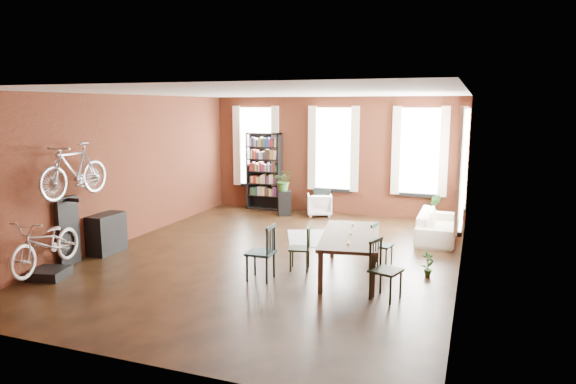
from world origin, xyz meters
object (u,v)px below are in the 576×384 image
at_px(bicycle_floor, 45,220).
at_px(cream_sofa, 438,221).
at_px(white_armchair, 319,204).
at_px(plant_stand, 285,203).
at_px(bike_trainer, 49,273).
at_px(bookshelf, 264,171).
at_px(dining_table, 350,255).
at_px(dining_chair_c, 386,270).
at_px(dining_chair_a, 261,252).
at_px(console_table, 107,233).
at_px(dining_chair_d, 382,245).
at_px(dining_chair_b, 300,248).

bearing_deg(bicycle_floor, cream_sofa, 31.34).
height_order(white_armchair, plant_stand, plant_stand).
xyz_separation_m(bike_trainer, plant_stand, (2.02, 6.27, 0.25)).
distance_m(bookshelf, bike_trainer, 7.01).
distance_m(dining_table, bike_trainer, 5.26).
height_order(dining_chair_c, plant_stand, dining_chair_c).
bearing_deg(dining_chair_a, bike_trainer, -72.68).
xyz_separation_m(white_armchair, console_table, (-3.03, -4.91, 0.07)).
xyz_separation_m(dining_chair_d, cream_sofa, (0.84, 2.41, 0.02)).
height_order(dining_chair_b, white_armchair, dining_chair_b).
relative_size(bookshelf, bike_trainer, 3.92).
distance_m(bookshelf, bicycle_floor, 6.94).
bearing_deg(bookshelf, bicycle_floor, -99.83).
xyz_separation_m(dining_chair_a, bike_trainer, (-3.48, -1.21, -0.40)).
xyz_separation_m(dining_chair_a, cream_sofa, (2.65, 3.92, -0.07)).
relative_size(dining_chair_c, dining_chair_d, 1.19).
bearing_deg(dining_chair_d, dining_chair_a, 140.90).
bearing_deg(dining_chair_a, bicycle_floor, -72.72).
bearing_deg(dining_table, white_armchair, 103.04).
bearing_deg(dining_chair_d, dining_table, 160.87).
bearing_deg(bike_trainer, dining_chair_a, 19.25).
bearing_deg(dining_chair_a, plant_stand, -165.80).
height_order(dining_chair_b, console_table, dining_chair_b).
bearing_deg(dining_chair_d, bike_trainer, 128.33).
bearing_deg(white_armchair, dining_chair_a, 76.18).
bearing_deg(dining_chair_a, cream_sofa, 144.04).
distance_m(dining_table, dining_chair_b, 0.93).
bearing_deg(dining_table, bike_trainer, -167.75).
distance_m(dining_chair_a, bookshelf, 6.10).
bearing_deg(white_armchair, console_table, 38.61).
xyz_separation_m(console_table, bicycle_floor, (0.10, -1.63, 0.64)).
relative_size(dining_chair_d, cream_sofa, 0.37).
xyz_separation_m(dining_chair_d, bike_trainer, (-5.29, -2.73, -0.31)).
distance_m(cream_sofa, plant_stand, 4.26).
distance_m(white_armchair, plant_stand, 0.95).
xyz_separation_m(dining_chair_c, plant_stand, (-3.63, 5.22, -0.13)).
xyz_separation_m(dining_chair_a, dining_chair_b, (0.46, 0.73, -0.08)).
height_order(console_table, bicycle_floor, bicycle_floor).
bearing_deg(bicycle_floor, dining_chair_a, 10.61).
bearing_deg(cream_sofa, dining_table, 158.10).
distance_m(white_armchair, bicycle_floor, 7.21).
bearing_deg(dining_chair_a, dining_chair_d, 127.92).
distance_m(dining_chair_c, bookshelf, 7.34).
bearing_deg(bicycle_floor, dining_chair_b, 17.69).
xyz_separation_m(dining_chair_b, bicycle_floor, (-3.94, -1.95, 0.64)).
xyz_separation_m(dining_chair_c, white_armchair, (-2.72, 5.50, -0.13)).
bearing_deg(cream_sofa, dining_chair_b, 145.49).
xyz_separation_m(dining_chair_d, white_armchair, (-2.37, 3.82, -0.06)).
bearing_deg(plant_stand, dining_table, -56.36).
xyz_separation_m(dining_chair_b, dining_chair_c, (1.71, -0.90, 0.06)).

